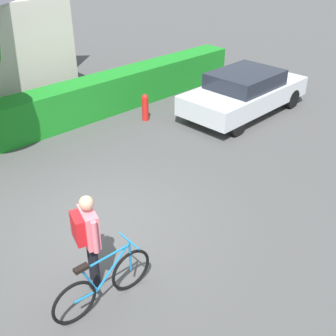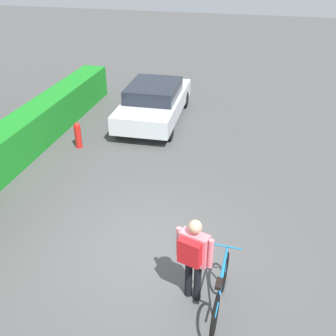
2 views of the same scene
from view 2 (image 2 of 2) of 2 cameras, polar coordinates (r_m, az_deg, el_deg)
ground_plane at (r=8.40m, az=-3.80°, el=-11.27°), size 60.00×60.00×0.00m
parked_car_near at (r=13.81m, az=-2.01°, el=9.59°), size 4.32×1.96×1.33m
bicycle at (r=7.03m, az=7.53°, el=-17.24°), size 1.76×0.50×0.97m
person_rider at (r=6.71m, az=3.66°, el=-12.27°), size 0.46×0.65×1.69m
fire_hydrant at (r=12.30m, az=-12.86°, el=4.68°), size 0.20×0.20×0.81m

